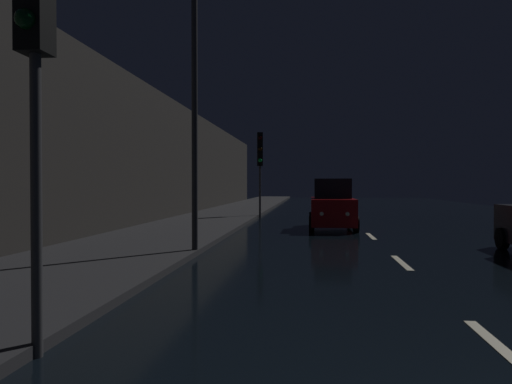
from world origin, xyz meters
name	(u,v)px	position (x,y,z in m)	size (l,w,h in m)	color
ground	(350,218)	(0.00, 24.50, -0.01)	(27.09, 84.00, 0.02)	black
sidewalk_left	(221,216)	(-7.35, 24.50, 0.07)	(4.40, 84.00, 0.15)	#28282B
building_facade_left	(158,158)	(-9.95, 21.00, 3.24)	(0.80, 63.00, 6.47)	#2D2B28
lane_centerline	(383,247)	(0.00, 12.04, 0.01)	(0.16, 20.28, 0.01)	beige
traffic_light_near_left	(34,7)	(-5.15, 2.13, 3.81)	(0.31, 0.46, 5.20)	#38383A
traffic_light_far_left	(260,156)	(-5.04, 24.31, 3.51)	(0.36, 0.48, 4.84)	#38383A
streetlamp_overhead	(211,66)	(-4.81, 9.73, 5.01)	(1.70, 0.44, 7.63)	#2D2D30
car_approaching_headlights	(332,206)	(-1.27, 17.86, 0.97)	(1.95, 4.23, 2.13)	maroon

